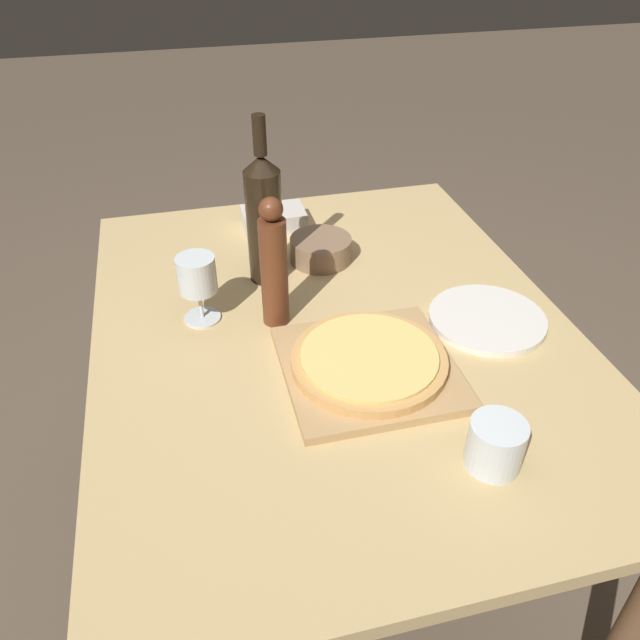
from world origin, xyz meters
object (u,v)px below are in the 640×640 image
pepper_mill (274,265)px  small_bowl (321,249)px  wine_bottle (264,217)px  pizza (369,359)px  wine_glass (197,277)px

pepper_mill → small_bowl: 0.28m
wine_bottle → pizza: bearing=-71.4°
pizza → wine_bottle: size_ratio=0.78×
pepper_mill → wine_bottle: bearing=86.2°
small_bowl → wine_glass: bearing=-149.7°
pizza → wine_glass: wine_glass is taller
pizza → wine_bottle: 0.41m
pizza → pepper_mill: 0.26m
wine_bottle → pepper_mill: (-0.01, -0.17, -0.02)m
pepper_mill → wine_glass: bearing=163.6°
pizza → wine_bottle: wine_bottle is taller
wine_glass → small_bowl: bearing=30.3°
pepper_mill → wine_glass: pepper_mill is taller
pepper_mill → wine_glass: (-0.15, 0.04, -0.03)m
pepper_mill → small_bowl: pepper_mill is taller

